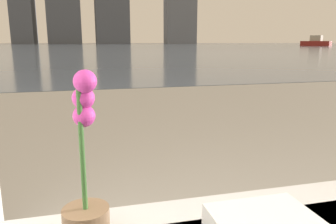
{
  "coord_description": "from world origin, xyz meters",
  "views": [
    {
      "loc": [
        -0.65,
        0.2,
        0.98
      ],
      "look_at": [
        -0.09,
        2.38,
        0.49
      ],
      "focal_mm": 35.0,
      "sensor_mm": 36.0,
      "label": 1
    }
  ],
  "objects": [
    {
      "name": "harbor_water",
      "position": [
        0.0,
        62.0,
        0.01
      ],
      "size": [
        180.0,
        110.0,
        0.01
      ],
      "color": "slate",
      "rests_on": "ground_plane"
    },
    {
      "name": "harbor_boat_0",
      "position": [
        44.76,
        57.89,
        0.75
      ],
      "size": [
        4.69,
        5.7,
        2.09
      ],
      "color": "maroon",
      "rests_on": "harbor_water"
    },
    {
      "name": "potted_orchid",
      "position": [
        -0.66,
        0.94,
        0.63
      ],
      "size": [
        0.11,
        0.11,
        0.41
      ],
      "color": "#8C6B4C",
      "rests_on": "bathtub"
    },
    {
      "name": "skyline_tower_3",
      "position": [
        9.46,
        118.0,
        13.43
      ],
      "size": [
        11.07,
        11.18,
        26.86
      ],
      "color": "#4C515B",
      "rests_on": "ground_plane"
    }
  ]
}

